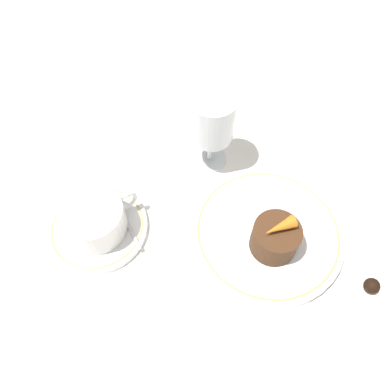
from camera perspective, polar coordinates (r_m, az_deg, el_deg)
name	(u,v)px	position (r m, az deg, el deg)	size (l,w,h in m)	color
ground_plane	(231,215)	(0.59, 6.02, -3.58)	(3.00, 3.00, 0.00)	white
dinner_plate	(267,232)	(0.57, 11.40, -6.07)	(0.23, 0.23, 0.01)	white
saucer	(98,227)	(0.59, -14.15, -5.22)	(0.15, 0.15, 0.01)	white
coffee_cup	(94,219)	(0.56, -14.71, -3.99)	(0.12, 0.09, 0.05)	white
spoon	(124,213)	(0.58, -10.39, -3.19)	(0.03, 0.11, 0.00)	silver
wine_glass	(212,122)	(0.58, 3.03, 10.67)	(0.07, 0.07, 0.14)	silver
fork	(331,179)	(0.66, 20.39, 1.94)	(0.03, 0.20, 0.01)	silver
dessert_cake	(275,238)	(0.54, 12.53, -6.88)	(0.07, 0.07, 0.05)	#4C2D19
carrot_garnish	(280,227)	(0.51, 13.21, -5.25)	(0.05, 0.03, 0.02)	orange
chocolate_truffle	(372,286)	(0.58, 25.72, -12.75)	(0.02, 0.02, 0.02)	black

